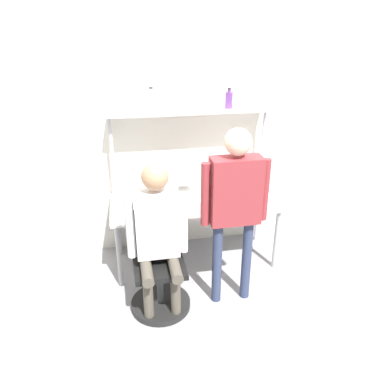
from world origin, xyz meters
name	(u,v)px	position (x,y,z in m)	size (l,w,h in m)	color
ground_plane	(202,279)	(0.00, 0.00, 0.00)	(12.00, 12.00, 0.00)	gray
wall_back	(187,134)	(0.00, 0.84, 1.35)	(8.00, 0.06, 2.70)	silver
desk	(194,206)	(0.00, 0.42, 0.66)	(1.78, 0.79, 0.73)	silver
shelf_unit	(190,131)	(0.00, 0.66, 1.43)	(1.70, 0.28, 1.65)	white
monitor	(175,176)	(-0.18, 0.62, 0.95)	(0.51, 0.23, 0.43)	#B7B7BC
laptop	(153,207)	(-0.46, 0.22, 0.79)	(0.33, 0.21, 0.22)	#BCBCC1
cell_phone	(182,213)	(-0.18, 0.15, 0.73)	(0.07, 0.15, 0.01)	silver
office_chair	(159,279)	(-0.47, -0.28, 0.29)	(0.56, 0.56, 0.93)	black
person_seated	(158,228)	(-0.47, -0.33, 0.85)	(0.54, 0.48, 1.44)	#4C473D
person_standing	(235,197)	(0.21, -0.33, 1.09)	(0.61, 0.23, 1.70)	#2D3856
bottle_purple	(229,100)	(0.41, 0.66, 1.74)	(0.08, 0.08, 0.21)	#593372
bottle_clear	(151,101)	(-0.39, 0.66, 1.76)	(0.08, 0.08, 0.24)	silver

